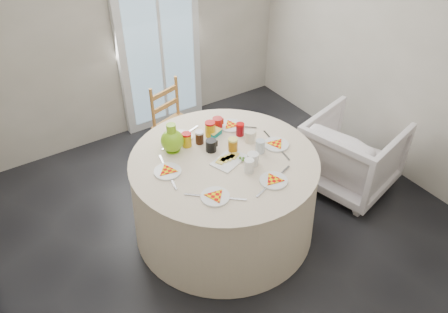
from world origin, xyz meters
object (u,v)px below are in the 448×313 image
table (224,195)px  green_pitcher (172,142)px  armchair (352,153)px  wooden_chair (178,124)px

table → green_pitcher: size_ratio=6.48×
table → green_pitcher: (-0.30, 0.33, 0.49)m
armchair → green_pitcher: (-1.68, 0.53, 0.48)m
wooden_chair → armchair: size_ratio=1.10×
wooden_chair → green_pitcher: green_pitcher is taller
table → armchair: (1.38, -0.20, 0.02)m
table → wooden_chair: wooden_chair is taller
table → green_pitcher: bearing=132.0°
armchair → table: bearing=67.9°
armchair → green_pitcher: green_pitcher is taller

